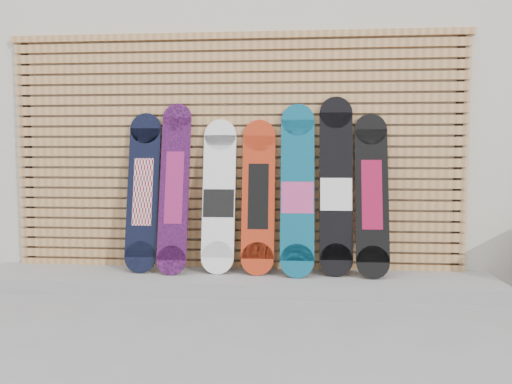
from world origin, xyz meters
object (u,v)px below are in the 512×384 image
Objects in this scene: snowboard_1 at (174,187)px; snowboard_3 at (258,196)px; snowboard_0 at (143,192)px; snowboard_5 at (336,187)px; snowboard_4 at (297,190)px; snowboard_6 at (372,195)px; snowboard_2 at (219,197)px.

snowboard_3 is (0.76, 0.03, -0.08)m from snowboard_1.
snowboard_0 is 0.91× the size of snowboard_5.
snowboard_4 is 1.06× the size of snowboard_6.
snowboard_1 reaches higher than snowboard_3.
snowboard_3 is 0.97× the size of snowboard_6.
snowboard_1 reaches higher than snowboard_2.
snowboard_4 reaches higher than snowboard_2.
snowboard_6 is at bearing -1.43° from snowboard_3.
snowboard_0 is 1.05× the size of snowboard_3.
snowboard_3 is 0.87× the size of snowboard_5.
snowboard_1 is 1.11m from snowboard_4.
snowboard_0 is 1.04× the size of snowboard_2.
snowboard_4 is at bearing -173.68° from snowboard_5.
snowboard_1 is at bearing -177.97° from snowboard_3.
snowboard_0 is 1.06m from snowboard_3.
snowboard_6 is at bearing 0.93° from snowboard_4.
snowboard_3 is 0.91× the size of snowboard_4.
snowboard_3 is 0.36m from snowboard_4.
snowboard_2 is 1.36m from snowboard_6.
snowboard_0 is 1.01× the size of snowboard_6.
snowboard_2 is at bearing 178.65° from snowboard_6.
snowboard_5 reaches higher than snowboard_4.
snowboard_4 reaches higher than snowboard_6.
snowboard_5 is (1.75, 0.00, 0.06)m from snowboard_0.
snowboard_4 is 0.34m from snowboard_5.
snowboard_0 is 0.30m from snowboard_1.
snowboard_1 is 1.11× the size of snowboard_2.
snowboard_1 is at bearing -178.85° from snowboard_5.
snowboard_1 is 1.01× the size of snowboard_4.
snowboard_3 is (1.06, 0.00, -0.03)m from snowboard_0.
snowboard_2 is 0.71m from snowboard_4.
snowboard_5 is at bearing 0.09° from snowboard_0.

